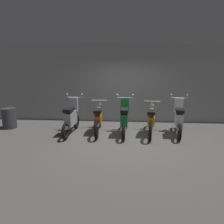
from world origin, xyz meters
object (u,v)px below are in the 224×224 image
motorbike_slot_3 (151,120)px  motorbike_slot_0 (71,118)px  motorbike_slot_4 (179,119)px  motorbike_slot_2 (124,119)px  motorbike_slot_1 (98,118)px  trash_bin (9,118)px

motorbike_slot_3 → motorbike_slot_0: bearing=-177.4°
motorbike_slot_4 → motorbike_slot_2: bearing=-176.7°
motorbike_slot_1 → motorbike_slot_3: size_ratio=1.00×
motorbike_slot_0 → motorbike_slot_3: 2.64m
motorbike_slot_2 → trash_bin: size_ratio=2.29×
motorbike_slot_0 → motorbike_slot_1: (0.87, 0.19, -0.04)m
motorbike_slot_1 → trash_bin: size_ratio=2.66×
motorbike_slot_1 → motorbike_slot_2: motorbike_slot_2 is taller
motorbike_slot_1 → trash_bin: motorbike_slot_1 is taller
motorbike_slot_2 → motorbike_slot_4: 1.76m
motorbike_slot_0 → trash_bin: (-2.41, 0.44, -0.16)m
motorbike_slot_4 → trash_bin: bearing=177.1°
motorbike_slot_3 → trash_bin: motorbike_slot_3 is taller
motorbike_slot_3 → motorbike_slot_4: size_ratio=1.16×
motorbike_slot_0 → motorbike_slot_3: (2.63, 0.12, -0.04)m
motorbike_slot_0 → motorbike_slot_4: bearing=2.2°
motorbike_slot_0 → motorbike_slot_1: bearing=12.3°
trash_bin → motorbike_slot_3: bearing=-3.6°
motorbike_slot_0 → motorbike_slot_1: size_ratio=0.86×
motorbike_slot_2 → motorbike_slot_0: bearing=-179.0°
motorbike_slot_2 → motorbike_slot_4: size_ratio=1.00×
motorbike_slot_0 → motorbike_slot_3: motorbike_slot_0 is taller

